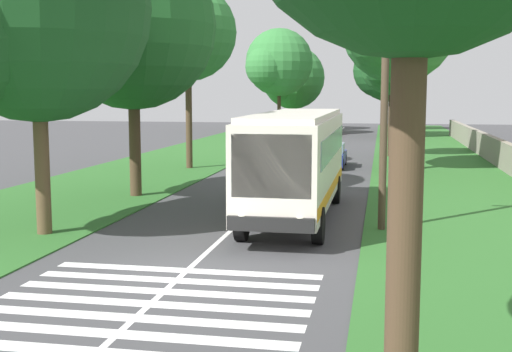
{
  "coord_description": "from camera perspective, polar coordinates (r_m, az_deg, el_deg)",
  "views": [
    {
      "loc": [
        -15.42,
        -4.73,
        4.45
      ],
      "look_at": [
        6.81,
        -0.54,
        1.6
      ],
      "focal_mm": 47.09,
      "sensor_mm": 36.0,
      "label": 1
    }
  ],
  "objects": [
    {
      "name": "grass_verge_left",
      "position": [
        33.35,
        -12.24,
        -0.61
      ],
      "size": [
        120.0,
        8.0,
        0.04
      ],
      "primitive_type": "cube",
      "color": "#2D6628",
      "rests_on": "ground"
    },
    {
      "name": "trailing_car_2",
      "position": [
        59.49,
        4.47,
        3.52
      ],
      "size": [
        4.3,
        1.78,
        1.43
      ],
      "color": "silver",
      "rests_on": "ground"
    },
    {
      "name": "ground",
      "position": [
        16.73,
        -6.21,
        -8.29
      ],
      "size": [
        160.0,
        160.0,
        0.0
      ],
      "primitive_type": "plane",
      "color": "#424244"
    },
    {
      "name": "coach_bus",
      "position": [
        23.55,
        3.48,
        1.55
      ],
      "size": [
        11.16,
        2.62,
        3.73
      ],
      "color": "silver",
      "rests_on": "ground"
    },
    {
      "name": "utility_pole",
      "position": [
        21.66,
        10.84,
        5.58
      ],
      "size": [
        0.24,
        1.4,
        7.43
      ],
      "color": "#473828",
      "rests_on": "grass_verge_right"
    },
    {
      "name": "roadside_tree_right_1",
      "position": [
        46.94,
        11.46,
        9.32
      ],
      "size": [
        5.13,
        4.5,
        8.66
      ],
      "color": "#3D2D1E",
      "rests_on": "grass_verge_right"
    },
    {
      "name": "centre_line",
      "position": [
        31.11,
        1.82,
        -1.04
      ],
      "size": [
        110.0,
        0.16,
        0.01
      ],
      "primitive_type": "cube",
      "color": "silver",
      "rests_on": "ground"
    },
    {
      "name": "roadside_tree_left_3",
      "position": [
        28.99,
        -10.94,
        12.0
      ],
      "size": [
        8.64,
        7.06,
        10.61
      ],
      "color": "#4C3826",
      "rests_on": "grass_verge_left"
    },
    {
      "name": "roadside_tree_left_0",
      "position": [
        69.14,
        1.85,
        9.5
      ],
      "size": [
        7.87,
        6.85,
        10.79
      ],
      "color": "#3D2D1E",
      "rests_on": "grass_verge_left"
    },
    {
      "name": "grass_verge_right",
      "position": [
        30.94,
        17.0,
        -1.37
      ],
      "size": [
        120.0,
        8.0,
        0.04
      ],
      "primitive_type": "cube",
      "color": "#2D6628",
      "rests_on": "ground"
    },
    {
      "name": "roadside_tree_right_4",
      "position": [
        67.29,
        11.23,
        9.01
      ],
      "size": [
        8.81,
        7.17,
        10.47
      ],
      "color": "brown",
      "rests_on": "grass_verge_right"
    },
    {
      "name": "roadside_tree_right_2",
      "position": [
        79.56,
        11.48,
        8.54
      ],
      "size": [
        6.51,
        5.33,
        9.33
      ],
      "color": "brown",
      "rests_on": "grass_verge_right"
    },
    {
      "name": "roadside_tree_left_2",
      "position": [
        78.36,
        3.11,
        8.2
      ],
      "size": [
        8.75,
        7.23,
        9.63
      ],
      "color": "brown",
      "rests_on": "grass_verge_left"
    },
    {
      "name": "zebra_crossing",
      "position": [
        14.58,
        -8.96,
        -10.68
      ],
      "size": [
        5.85,
        6.8,
        0.01
      ],
      "color": "silver",
      "rests_on": "ground"
    },
    {
      "name": "roadside_tree_right_0",
      "position": [
        38.53,
        11.83,
        12.08
      ],
      "size": [
        7.7,
        6.3,
        11.16
      ],
      "color": "#4C3826",
      "rests_on": "grass_verge_right"
    },
    {
      "name": "trailing_minibus_0",
      "position": [
        71.3,
        5.47,
        4.82
      ],
      "size": [
        6.0,
        2.14,
        2.53
      ],
      "color": "#CC4C33",
      "rests_on": "ground"
    },
    {
      "name": "trailing_car_0",
      "position": [
        39.96,
        6.31,
        1.71
      ],
      "size": [
        4.3,
        1.78,
        1.43
      ],
      "color": "navy",
      "rests_on": "ground"
    },
    {
      "name": "roadside_tree_left_4",
      "position": [
        39.27,
        -6.02,
        11.77
      ],
      "size": [
        7.14,
        5.63,
        10.55
      ],
      "color": "#4C3826",
      "rests_on": "grass_verge_left"
    },
    {
      "name": "trailing_car_1",
      "position": [
        49.73,
        3.36,
        2.81
      ],
      "size": [
        4.3,
        1.78,
        1.43
      ],
      "color": "navy",
      "rests_on": "ground"
    },
    {
      "name": "roadside_tree_left_1",
      "position": [
        21.97,
        -18.6,
        12.82
      ],
      "size": [
        8.79,
        7.0,
        10.41
      ],
      "color": "brown",
      "rests_on": "grass_verge_left"
    }
  ]
}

